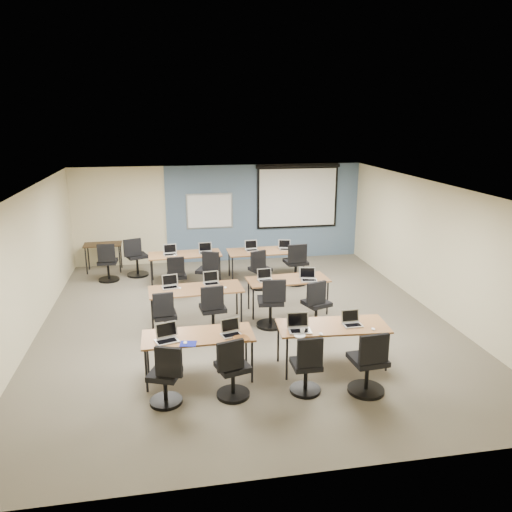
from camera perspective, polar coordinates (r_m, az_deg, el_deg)
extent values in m
cube|color=#6B6354|center=(10.14, -1.23, -7.51)|extent=(8.00, 9.00, 0.02)
cube|color=white|center=(9.41, -1.33, 7.77)|extent=(8.00, 9.00, 0.02)
cube|color=beige|center=(14.03, -4.12, 4.83)|extent=(8.00, 0.04, 2.70)
cube|color=beige|center=(5.59, 6.01, -12.77)|extent=(8.00, 0.04, 2.70)
cube|color=beige|center=(9.93, -24.75, -1.26)|extent=(0.04, 9.00, 2.70)
cube|color=beige|center=(11.01, 19.76, 0.86)|extent=(0.04, 9.00, 2.70)
cube|color=#3D5977|center=(14.19, 0.94, 4.99)|extent=(5.50, 0.04, 2.70)
cube|color=#A2AFB9|center=(13.92, -5.33, 5.13)|extent=(1.28, 0.02, 0.98)
cube|color=white|center=(13.91, -5.32, 5.13)|extent=(1.20, 0.02, 0.90)
cube|color=black|center=(14.26, 4.77, 6.83)|extent=(2.32, 0.03, 1.82)
cube|color=white|center=(14.26, 4.78, 6.67)|extent=(2.20, 0.02, 1.62)
cylinder|color=black|center=(14.14, 4.86, 10.19)|extent=(2.40, 0.10, 0.10)
cube|color=#A67549|center=(7.89, -6.64, -9.05)|extent=(1.72, 0.72, 0.03)
cylinder|color=black|center=(7.79, -12.43, -12.69)|extent=(0.04, 0.04, 0.70)
cylinder|color=black|center=(7.86, -0.45, -12.00)|extent=(0.04, 0.04, 0.70)
cylinder|color=black|center=(8.32, -12.29, -10.74)|extent=(0.04, 0.04, 0.70)
cylinder|color=black|center=(8.38, -1.14, -10.12)|extent=(0.04, 0.04, 0.70)
cube|color=brown|center=(8.27, 8.75, -7.92)|extent=(1.78, 0.74, 0.03)
cylinder|color=black|center=(7.94, 3.55, -11.72)|extent=(0.04, 0.04, 0.70)
cylinder|color=black|center=(8.45, 14.77, -10.45)|extent=(0.04, 0.04, 0.70)
cylinder|color=black|center=(8.48, 2.55, -9.82)|extent=(0.04, 0.04, 0.70)
cylinder|color=black|center=(8.96, 13.11, -8.77)|extent=(0.04, 0.04, 0.70)
cube|color=#9C592D|center=(9.89, -6.88, -3.79)|extent=(1.83, 0.76, 0.03)
cylinder|color=black|center=(9.72, -11.76, -6.69)|extent=(0.04, 0.04, 0.70)
cylinder|color=black|center=(9.80, -1.69, -6.16)|extent=(0.04, 0.04, 0.70)
cylinder|color=black|center=(10.32, -11.68, -5.34)|extent=(0.04, 0.04, 0.70)
cylinder|color=black|center=(10.39, -2.21, -4.85)|extent=(0.04, 0.04, 0.70)
cube|color=brown|center=(10.41, 3.65, -2.70)|extent=(1.68, 0.70, 0.03)
cylinder|color=black|center=(10.12, -0.32, -5.43)|extent=(0.04, 0.04, 0.70)
cylinder|color=black|center=(10.48, 8.17, -4.83)|extent=(0.04, 0.04, 0.70)
cylinder|color=black|center=(10.65, -0.85, -4.31)|extent=(0.04, 0.04, 0.70)
cylinder|color=black|center=(11.00, 7.23, -3.78)|extent=(0.04, 0.04, 0.70)
cube|color=#9D6833|center=(12.37, -8.12, 0.19)|extent=(1.76, 0.73, 0.03)
cylinder|color=black|center=(12.19, -11.85, -2.03)|extent=(0.04, 0.04, 0.70)
cylinder|color=black|center=(12.23, -4.15, -1.66)|extent=(0.04, 0.04, 0.70)
cylinder|color=black|center=(12.77, -11.79, -1.20)|extent=(0.04, 0.04, 0.70)
cylinder|color=black|center=(12.82, -4.45, -0.84)|extent=(0.04, 0.04, 0.70)
cube|color=brown|center=(12.55, 1.14, 0.57)|extent=(1.91, 0.80, 0.03)
cylinder|color=black|center=(12.19, -2.69, -1.70)|extent=(0.04, 0.04, 0.70)
cylinder|color=black|center=(12.53, 5.46, -1.26)|extent=(0.04, 0.04, 0.70)
cylinder|color=black|center=(12.83, -3.09, -0.80)|extent=(0.04, 0.04, 0.70)
cylinder|color=black|center=(13.16, 4.68, -0.41)|extent=(0.04, 0.04, 0.70)
cube|color=#A1A0AD|center=(7.72, -10.15, -9.55)|extent=(0.33, 0.24, 0.02)
cube|color=black|center=(7.70, -10.16, -9.53)|extent=(0.28, 0.14, 0.00)
cube|color=#A1A0AD|center=(7.79, -10.20, -8.29)|extent=(0.33, 0.06, 0.23)
cube|color=black|center=(7.78, -10.20, -8.32)|extent=(0.29, 0.04, 0.19)
ellipsoid|color=white|center=(7.63, -8.09, -9.77)|extent=(0.08, 0.11, 0.03)
cylinder|color=black|center=(7.63, -10.24, -16.00)|extent=(0.47, 0.47, 0.05)
cylinder|color=black|center=(7.54, -10.31, -14.81)|extent=(0.06, 0.06, 0.42)
cube|color=black|center=(7.41, -10.41, -13.15)|extent=(0.42, 0.42, 0.08)
cube|color=black|center=(7.12, -9.96, -11.84)|extent=(0.38, 0.06, 0.44)
cube|color=#A2A2A9|center=(7.81, -2.84, -9.00)|extent=(0.30, 0.22, 0.02)
cube|color=black|center=(7.79, -2.82, -8.98)|extent=(0.26, 0.13, 0.00)
cube|color=#A2A2A9|center=(7.87, -2.96, -7.86)|extent=(0.30, 0.06, 0.21)
cube|color=black|center=(7.86, -2.95, -7.89)|extent=(0.27, 0.04, 0.17)
ellipsoid|color=white|center=(7.65, -1.66, -9.54)|extent=(0.09, 0.11, 0.04)
cylinder|color=black|center=(7.69, -2.62, -15.49)|extent=(0.50, 0.50, 0.05)
cylinder|color=black|center=(7.59, -2.64, -14.24)|extent=(0.06, 0.06, 0.44)
cube|color=black|center=(7.46, -2.67, -12.51)|extent=(0.44, 0.44, 0.08)
cube|color=black|center=(7.15, -2.94, -11.29)|extent=(0.40, 0.06, 0.44)
cube|color=silver|center=(7.97, 5.04, -8.53)|extent=(0.35, 0.25, 0.02)
cube|color=black|center=(7.94, 5.08, -8.51)|extent=(0.30, 0.15, 0.00)
cube|color=silver|center=(8.03, 4.80, -7.27)|extent=(0.35, 0.06, 0.24)
cube|color=black|center=(8.03, 4.82, -7.29)|extent=(0.31, 0.05, 0.20)
ellipsoid|color=white|center=(7.90, 7.44, -8.83)|extent=(0.08, 0.11, 0.03)
cylinder|color=black|center=(7.82, 5.65, -14.97)|extent=(0.47, 0.47, 0.05)
cylinder|color=black|center=(7.73, 5.68, -13.81)|extent=(0.06, 0.06, 0.41)
cube|color=black|center=(7.61, 5.73, -12.19)|extent=(0.41, 0.41, 0.08)
cube|color=black|center=(7.32, 6.19, -10.94)|extent=(0.38, 0.06, 0.44)
cube|color=#AAABB7|center=(8.29, 10.98, -7.77)|extent=(0.30, 0.22, 0.02)
cube|color=black|center=(8.27, 11.03, -7.75)|extent=(0.25, 0.13, 0.00)
cube|color=#AAABB7|center=(8.34, 10.73, -6.74)|extent=(0.30, 0.06, 0.21)
cube|color=black|center=(8.34, 10.75, -6.75)|extent=(0.26, 0.04, 0.17)
ellipsoid|color=white|center=(8.21, 13.26, -8.13)|extent=(0.07, 0.10, 0.03)
cylinder|color=black|center=(7.96, 12.44, -14.70)|extent=(0.55, 0.55, 0.05)
cylinder|color=black|center=(7.85, 12.53, -13.32)|extent=(0.06, 0.06, 0.49)
cube|color=black|center=(7.72, 12.66, -11.46)|extent=(0.49, 0.49, 0.08)
cube|color=black|center=(7.40, 13.32, -10.31)|extent=(0.45, 0.06, 0.44)
cube|color=silver|center=(9.98, -9.77, -3.57)|extent=(0.31, 0.23, 0.02)
cube|color=black|center=(9.96, -9.78, -3.55)|extent=(0.26, 0.13, 0.00)
cube|color=silver|center=(10.06, -9.81, -2.70)|extent=(0.31, 0.06, 0.22)
cube|color=black|center=(10.05, -9.81, -2.71)|extent=(0.27, 0.04, 0.18)
ellipsoid|color=white|center=(9.93, -8.70, -3.64)|extent=(0.08, 0.10, 0.03)
cylinder|color=black|center=(9.61, -10.23, -9.00)|extent=(0.46, 0.46, 0.05)
cylinder|color=black|center=(9.53, -10.28, -8.02)|extent=(0.06, 0.06, 0.41)
cube|color=black|center=(9.44, -10.35, -6.66)|extent=(0.41, 0.41, 0.08)
cube|color=black|center=(9.16, -10.55, -5.49)|extent=(0.37, 0.06, 0.44)
cube|color=#B9B9BD|center=(10.09, -5.11, -3.18)|extent=(0.31, 0.23, 0.02)
cube|color=black|center=(10.07, -5.10, -3.15)|extent=(0.26, 0.13, 0.00)
cube|color=#B9B9BD|center=(10.17, -5.19, -2.32)|extent=(0.31, 0.06, 0.22)
cube|color=black|center=(10.16, -5.19, -2.34)|extent=(0.27, 0.04, 0.18)
ellipsoid|color=white|center=(9.86, -3.53, -3.61)|extent=(0.08, 0.10, 0.03)
cylinder|color=black|center=(9.70, -4.89, -8.55)|extent=(0.52, 0.52, 0.05)
cylinder|color=black|center=(9.61, -4.92, -7.44)|extent=(0.06, 0.06, 0.46)
cube|color=black|center=(9.51, -4.96, -5.95)|extent=(0.46, 0.46, 0.08)
cube|color=black|center=(9.21, -5.02, -4.81)|extent=(0.42, 0.06, 0.44)
cube|color=#A8A8A9|center=(10.25, 1.09, -2.83)|extent=(0.30, 0.22, 0.02)
cube|color=black|center=(10.22, 1.11, -2.80)|extent=(0.26, 0.13, 0.00)
cube|color=#A8A8A9|center=(10.32, 0.96, -2.01)|extent=(0.30, 0.06, 0.21)
cube|color=black|center=(10.31, 0.97, -2.02)|extent=(0.27, 0.04, 0.17)
ellipsoid|color=white|center=(10.11, 2.54, -3.09)|extent=(0.07, 0.11, 0.03)
cylinder|color=black|center=(9.95, 1.64, -7.84)|extent=(0.55, 0.55, 0.05)
cylinder|color=black|center=(9.86, 1.65, -6.68)|extent=(0.06, 0.06, 0.49)
cube|color=black|center=(9.76, 1.67, -5.14)|extent=(0.49, 0.49, 0.08)
cube|color=black|center=(9.46, 2.10, -4.02)|extent=(0.44, 0.06, 0.44)
cube|color=#B6B6C2|center=(10.32, 6.08, -2.78)|extent=(0.33, 0.24, 0.02)
cube|color=black|center=(10.30, 6.11, -2.75)|extent=(0.28, 0.14, 0.00)
cube|color=#B6B6C2|center=(10.40, 5.90, -1.90)|extent=(0.33, 0.06, 0.23)
cube|color=black|center=(10.39, 5.92, -1.91)|extent=(0.29, 0.04, 0.19)
ellipsoid|color=white|center=(10.28, 7.53, -2.90)|extent=(0.06, 0.09, 0.03)
cylinder|color=black|center=(9.98, 6.83, -7.88)|extent=(0.51, 0.51, 0.05)
cylinder|color=black|center=(9.90, 6.87, -6.81)|extent=(0.06, 0.06, 0.45)
cube|color=black|center=(9.80, 6.92, -5.37)|extent=(0.45, 0.45, 0.08)
cube|color=black|center=(9.51, 6.91, -4.24)|extent=(0.41, 0.06, 0.44)
cube|color=silver|center=(12.30, -9.78, 0.15)|extent=(0.32, 0.23, 0.02)
cube|color=black|center=(12.28, -9.78, 0.18)|extent=(0.27, 0.14, 0.00)
cube|color=silver|center=(12.39, -9.81, 0.85)|extent=(0.32, 0.06, 0.22)
cube|color=black|center=(12.39, -9.81, 0.84)|extent=(0.28, 0.04, 0.18)
ellipsoid|color=white|center=(12.22, -9.30, 0.07)|extent=(0.06, 0.10, 0.03)
cylinder|color=black|center=(11.73, -8.96, -4.27)|extent=(0.47, 0.47, 0.05)
cylinder|color=black|center=(11.67, -9.00, -3.42)|extent=(0.06, 0.06, 0.42)
cube|color=black|center=(11.59, -9.05, -2.25)|extent=(0.42, 0.42, 0.08)
cube|color=black|center=(11.32, -9.16, -1.21)|extent=(0.38, 0.06, 0.44)
cube|color=silver|center=(12.34, -5.77, 0.35)|extent=(0.32, 0.24, 0.02)
cube|color=black|center=(12.32, -5.76, 0.38)|extent=(0.27, 0.14, 0.00)
cube|color=silver|center=(12.43, -5.83, 1.05)|extent=(0.32, 0.06, 0.22)
cube|color=black|center=(12.42, -5.83, 1.04)|extent=(0.28, 0.04, 0.18)
ellipsoid|color=white|center=(12.15, -4.71, 0.13)|extent=(0.07, 0.10, 0.03)
cylinder|color=black|center=(11.98, -5.58, -3.71)|extent=(0.50, 0.50, 0.05)
cylinder|color=black|center=(11.92, -5.61, -2.83)|extent=(0.06, 0.06, 0.44)
cube|color=black|center=(11.84, -5.64, -1.64)|extent=(0.44, 0.44, 0.08)
cube|color=black|center=(11.59, -5.20, -0.57)|extent=(0.40, 0.06, 0.44)
cube|color=#B6B7C4|center=(12.53, -0.48, 0.67)|extent=(0.32, 0.23, 0.02)
cube|color=black|center=(12.50, -0.46, 0.70)|extent=(0.27, 0.13, 0.00)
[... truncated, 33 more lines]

